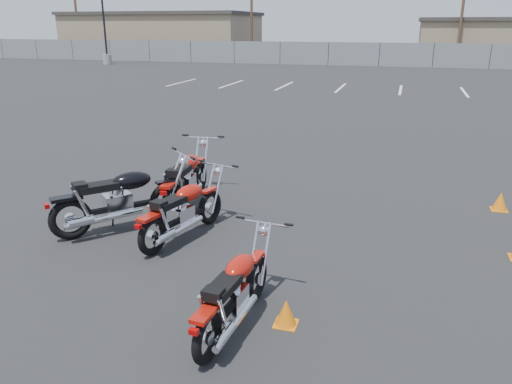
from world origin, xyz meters
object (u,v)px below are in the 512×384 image
(motorcycle_second_black, at_px, (120,199))
(motorcycle_rear_red, at_px, (235,292))
(motorcycle_third_red, at_px, (183,211))
(motorcycle_front_red, at_px, (186,179))

(motorcycle_second_black, height_order, motorcycle_rear_red, motorcycle_second_black)
(motorcycle_third_red, bearing_deg, motorcycle_front_red, 112.12)
(motorcycle_front_red, relative_size, motorcycle_second_black, 1.11)
(motorcycle_front_red, bearing_deg, motorcycle_second_black, -111.89)
(motorcycle_front_red, xyz_separation_m, motorcycle_third_red, (0.56, -1.37, -0.05))
(motorcycle_front_red, height_order, motorcycle_rear_red, motorcycle_front_red)
(motorcycle_second_black, distance_m, motorcycle_third_red, 1.09)
(motorcycle_third_red, bearing_deg, motorcycle_rear_red, -53.07)
(motorcycle_second_black, bearing_deg, motorcycle_third_red, -2.30)
(motorcycle_third_red, height_order, motorcycle_rear_red, motorcycle_third_red)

